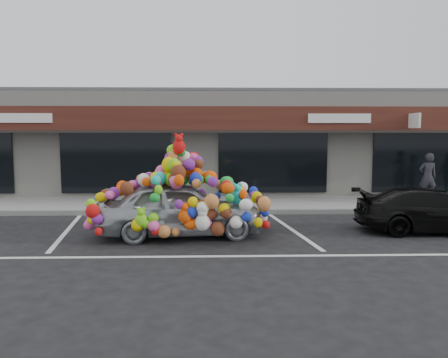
{
  "coord_description": "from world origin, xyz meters",
  "views": [
    {
      "loc": [
        0.66,
        -11.26,
        2.59
      ],
      "look_at": [
        1.01,
        1.4,
        1.25
      ],
      "focal_mm": 35.0,
      "sensor_mm": 36.0,
      "label": 1
    }
  ],
  "objects": [
    {
      "name": "kerb",
      "position": [
        0.0,
        2.5,
        0.07
      ],
      "size": [
        26.0,
        0.18,
        0.16
      ],
      "primitive_type": "cube",
      "color": "slate",
      "rests_on": "ground"
    },
    {
      "name": "sidewalk",
      "position": [
        0.0,
        4.0,
        0.07
      ],
      "size": [
        26.0,
        3.0,
        0.15
      ],
      "primitive_type": "cube",
      "color": "gray",
      "rests_on": "ground"
    },
    {
      "name": "pedestrian_a",
      "position": [
        8.47,
        4.25,
        1.01
      ],
      "size": [
        0.65,
        0.44,
        1.72
      ],
      "primitive_type": "imported",
      "rotation": [
        0.0,
        0.0,
        3.09
      ],
      "color": "black",
      "rests_on": "sidewalk"
    },
    {
      "name": "parking_stripe_mid",
      "position": [
        2.8,
        0.2,
        0.0
      ],
      "size": [
        0.73,
        4.37,
        0.01
      ],
      "primitive_type": "cube",
      "rotation": [
        0.0,
        0.0,
        0.14
      ],
      "color": "silver",
      "rests_on": "ground"
    },
    {
      "name": "shop_building",
      "position": [
        0.0,
        8.44,
        2.16
      ],
      "size": [
        24.0,
        7.2,
        4.31
      ],
      "color": "beige",
      "rests_on": "ground"
    },
    {
      "name": "ground",
      "position": [
        0.0,
        0.0,
        0.0
      ],
      "size": [
        90.0,
        90.0,
        0.0
      ],
      "primitive_type": "plane",
      "color": "black",
      "rests_on": "ground"
    },
    {
      "name": "toy_car",
      "position": [
        -0.14,
        -0.4,
        0.86
      ],
      "size": [
        2.97,
        4.52,
        2.54
      ],
      "rotation": [
        0.0,
        0.0,
        1.67
      ],
      "color": "#9CA0A6",
      "rests_on": "ground"
    },
    {
      "name": "black_sedan",
      "position": [
        6.45,
        -0.12,
        0.57
      ],
      "size": [
        1.81,
        4.02,
        1.14
      ],
      "primitive_type": "imported",
      "rotation": [
        0.0,
        0.0,
        1.52
      ],
      "color": "black",
      "rests_on": "ground"
    },
    {
      "name": "lane_line",
      "position": [
        2.0,
        -2.3,
        0.0
      ],
      "size": [
        14.0,
        0.12,
        0.01
      ],
      "primitive_type": "cube",
      "color": "silver",
      "rests_on": "ground"
    },
    {
      "name": "parking_stripe_left",
      "position": [
        -3.2,
        0.2,
        0.0
      ],
      "size": [
        0.73,
        4.37,
        0.01
      ],
      "primitive_type": "cube",
      "rotation": [
        0.0,
        0.0,
        0.14
      ],
      "color": "silver",
      "rests_on": "ground"
    }
  ]
}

